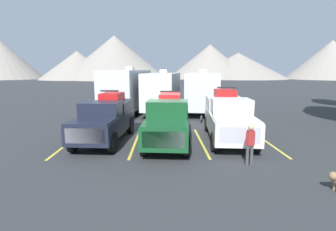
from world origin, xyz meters
TOP-DOWN VIEW (x-y plane):
  - ground_plane at (0.00, 0.00)m, footprint 240.00×240.00m
  - pickup_truck_a at (-3.23, -0.55)m, footprint 2.47×5.61m
  - pickup_truck_b at (0.01, -1.07)m, footprint 2.48×5.86m
  - pickup_truck_c at (3.15, -0.42)m, footprint 2.53×6.03m
  - lot_stripe_a at (-5.04, -0.96)m, footprint 0.12×5.50m
  - lot_stripe_b at (-1.68, -0.96)m, footprint 0.12×5.50m
  - lot_stripe_c at (1.68, -0.96)m, footprint 0.12×5.50m
  - lot_stripe_d at (5.04, -0.96)m, footprint 0.12×5.50m
  - camper_trailer_a at (-3.31, 8.06)m, footprint 3.68×8.39m
  - camper_trailer_b at (-0.36, 7.79)m, footprint 3.34×7.41m
  - camper_trailer_c at (3.05, 8.05)m, footprint 3.61×7.91m
  - person_a at (3.05, -4.42)m, footprint 0.36×0.22m
  - mountain_ridge at (-0.65, 92.91)m, footprint 162.27×46.52m

SIDE VIEW (x-z plane):
  - ground_plane at x=0.00m, z-range 0.00..0.00m
  - lot_stripe_a at x=-5.04m, z-range 0.00..0.01m
  - lot_stripe_b at x=-1.68m, z-range 0.00..0.01m
  - lot_stripe_c at x=1.68m, z-range 0.00..0.01m
  - lot_stripe_d at x=5.04m, z-range 0.00..0.01m
  - person_a at x=3.05m, z-range 0.12..1.74m
  - pickup_truck_a at x=-3.23m, z-range -0.10..2.47m
  - pickup_truck_b at x=0.01m, z-range -0.09..2.47m
  - pickup_truck_c at x=3.15m, z-range -0.12..2.60m
  - camper_trailer_b at x=-0.36m, z-range 0.10..3.76m
  - camper_trailer_c at x=3.05m, z-range 0.10..3.79m
  - camper_trailer_a at x=-3.31m, z-range 0.10..4.02m
  - mountain_ridge at x=-0.65m, z-range -1.14..15.50m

